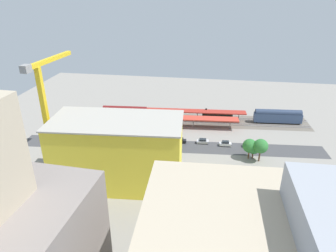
% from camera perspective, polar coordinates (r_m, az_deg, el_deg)
% --- Properties ---
extents(ground_plane, '(171.44, 171.44, 0.00)m').
position_cam_1_polar(ground_plane, '(112.23, 0.69, -3.12)').
color(ground_plane, gray).
rests_on(ground_plane, ground).
extents(rail_bed, '(107.85, 21.32, 0.01)m').
position_cam_1_polar(rail_bed, '(131.12, 2.01, 1.14)').
color(rail_bed, '#665E54').
rests_on(rail_bed, ground).
extents(street_asphalt, '(107.51, 16.36, 0.01)m').
position_cam_1_polar(street_asphalt, '(109.97, 0.50, -3.73)').
color(street_asphalt, '#424244').
rests_on(street_asphalt, ground).
extents(track_rails, '(106.90, 14.91, 0.12)m').
position_cam_1_polar(track_rails, '(131.05, 2.01, 1.21)').
color(track_rails, '#9E9EA8').
rests_on(track_rails, ground).
extents(platform_canopy_near, '(64.30, 8.97, 4.32)m').
position_cam_1_polar(platform_canopy_near, '(123.54, -1.98, 1.65)').
color(platform_canopy_near, '#C63D2D').
rests_on(platform_canopy_near, ground).
extents(platform_canopy_far, '(57.19, 8.01, 4.32)m').
position_cam_1_polar(platform_canopy_far, '(129.79, 1.68, 2.84)').
color(platform_canopy_far, '#A82D23').
rests_on(platform_canopy_far, ground).
extents(locomotive, '(14.10, 3.39, 4.83)m').
position_cam_1_polar(locomotive, '(132.50, 9.38, 1.86)').
color(locomotive, black).
rests_on(locomotive, ground).
extents(passenger_coach, '(19.31, 4.19, 5.95)m').
position_cam_1_polar(passenger_coach, '(134.57, 19.60, 1.74)').
color(passenger_coach, black).
rests_on(passenger_coach, ground).
extents(freight_coach_far, '(19.20, 4.40, 5.94)m').
position_cam_1_polar(freight_coach_far, '(131.58, -7.95, 2.46)').
color(freight_coach_far, black).
rests_on(freight_coach_far, ground).
extents(parked_car_0, '(4.83, 1.97, 1.70)m').
position_cam_1_polar(parked_car_0, '(112.80, 14.91, -3.44)').
color(parked_car_0, black).
rests_on(parked_car_0, ground).
extents(parked_car_1, '(4.29, 2.02, 1.87)m').
position_cam_1_polar(parked_car_1, '(111.60, 10.53, -3.26)').
color(parked_car_1, black).
rests_on(parked_car_1, ground).
extents(parked_car_2, '(4.40, 2.21, 1.69)m').
position_cam_1_polar(parked_car_2, '(112.30, 6.41, -2.83)').
color(parked_car_2, black).
rests_on(parked_car_2, ground).
extents(parked_car_3, '(4.87, 2.03, 1.73)m').
position_cam_1_polar(parked_car_3, '(112.16, 2.16, -2.71)').
color(parked_car_3, black).
rests_on(parked_car_3, ground).
extents(parked_car_4, '(4.38, 2.06, 1.74)m').
position_cam_1_polar(parked_car_4, '(113.38, -1.56, -2.37)').
color(parked_car_4, black).
rests_on(parked_car_4, ground).
extents(construction_building, '(36.12, 19.17, 19.00)m').
position_cam_1_polar(construction_building, '(87.90, -9.16, -4.82)').
color(construction_building, yellow).
rests_on(construction_building, ground).
extents(construction_roof_slab, '(36.76, 19.81, 0.40)m').
position_cam_1_polar(construction_roof_slab, '(83.61, -9.61, 0.98)').
color(construction_roof_slab, '#ADA89E').
rests_on(construction_roof_slab, construction_building).
extents(tower_crane, '(3.86, 22.49, 33.66)m').
position_cam_1_polar(tower_crane, '(96.23, -21.34, 2.92)').
color(tower_crane, gray).
rests_on(tower_crane, ground).
extents(box_truck_0, '(8.48, 2.37, 3.11)m').
position_cam_1_polar(box_truck_0, '(102.53, -1.46, -5.02)').
color(box_truck_0, black).
rests_on(box_truck_0, ground).
extents(box_truck_1, '(9.33, 2.76, 3.34)m').
position_cam_1_polar(box_truck_1, '(101.03, -3.84, -5.48)').
color(box_truck_1, black).
rests_on(box_truck_1, ground).
extents(street_tree_0, '(6.22, 6.22, 9.01)m').
position_cam_1_polar(street_tree_0, '(110.49, -14.83, -1.06)').
color(street_tree_0, brown).
rests_on(street_tree_0, ground).
extents(street_tree_1, '(4.37, 4.37, 6.22)m').
position_cam_1_polar(street_tree_1, '(104.55, 15.50, -3.82)').
color(street_tree_1, brown).
rests_on(street_tree_1, ground).
extents(street_tree_2, '(4.59, 4.59, 7.01)m').
position_cam_1_polar(street_tree_2, '(103.71, 14.83, -3.56)').
color(street_tree_2, brown).
rests_on(street_tree_2, ground).
extents(street_tree_3, '(5.05, 5.05, 7.36)m').
position_cam_1_polar(street_tree_3, '(103.57, -2.96, -2.66)').
color(street_tree_3, brown).
rests_on(street_tree_3, ground).
extents(street_tree_4, '(6.12, 6.12, 7.86)m').
position_cam_1_polar(street_tree_4, '(104.33, -3.15, -2.46)').
color(street_tree_4, brown).
rests_on(street_tree_4, ground).
extents(street_tree_5, '(4.65, 4.65, 7.81)m').
position_cam_1_polar(street_tree_5, '(102.78, 16.72, -3.59)').
color(street_tree_5, brown).
rests_on(street_tree_5, ground).
extents(traffic_light, '(0.50, 0.36, 6.82)m').
position_cam_1_polar(traffic_light, '(113.77, -4.18, -0.26)').
color(traffic_light, '#333333').
rests_on(traffic_light, ground).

